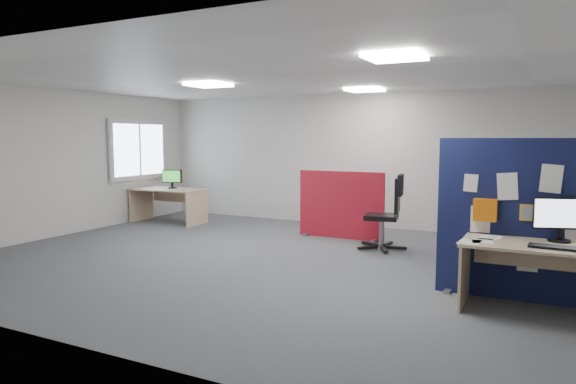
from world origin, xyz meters
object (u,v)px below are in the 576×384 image
at_px(red_divider, 341,206).
at_px(monitor_second, 172,178).
at_px(monitor_main, 560,217).
at_px(office_chair, 389,208).
at_px(second_desk, 169,197).
at_px(navy_divider, 540,222).
at_px(main_desk, 550,261).

xyz_separation_m(red_divider, monitor_second, (-3.87, 0.05, 0.36)).
xyz_separation_m(monitor_main, office_chair, (-2.38, 2.04, -0.30)).
bearing_deg(office_chair, second_desk, 163.86).
bearing_deg(monitor_second, monitor_main, -35.26).
bearing_deg(monitor_main, navy_divider, 122.56).
relative_size(navy_divider, monitor_second, 5.07).
height_order(red_divider, office_chair, office_chair).
distance_m(monitor_main, second_desk, 7.79).
height_order(red_divider, second_desk, red_divider).
bearing_deg(second_desk, office_chair, -6.31).
bearing_deg(monitor_main, monitor_second, 140.98).
bearing_deg(main_desk, navy_divider, 107.77).
xyz_separation_m(monitor_main, monitor_second, (-7.30, 2.66, -0.04)).
bearing_deg(main_desk, office_chair, 135.68).
bearing_deg(navy_divider, monitor_second, 160.55).
xyz_separation_m(navy_divider, red_divider, (-3.24, 2.46, -0.31)).
relative_size(navy_divider, monitor_main, 4.22).
height_order(navy_divider, main_desk, navy_divider).
distance_m(main_desk, second_desk, 7.78).
distance_m(monitor_main, office_chair, 3.15).
relative_size(monitor_main, office_chair, 0.43).
xyz_separation_m(main_desk, red_divider, (-3.36, 2.82, 0.04)).
distance_m(navy_divider, red_divider, 4.08).
relative_size(red_divider, second_desk, 1.03).
bearing_deg(second_desk, red_divider, 0.29).
distance_m(main_desk, red_divider, 4.38).
bearing_deg(second_desk, monitor_second, 67.53).
bearing_deg(red_divider, monitor_main, -36.13).
relative_size(monitor_main, red_divider, 0.32).
height_order(navy_divider, monitor_second, navy_divider).
bearing_deg(main_desk, red_divider, 139.99).
distance_m(navy_divider, office_chair, 2.90).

